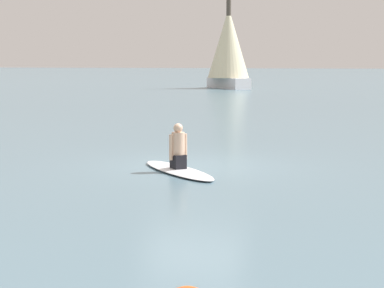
{
  "coord_description": "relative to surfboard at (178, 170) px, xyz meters",
  "views": [
    {
      "loc": [
        -4.3,
        15.94,
        2.62
      ],
      "look_at": [
        -0.13,
        0.63,
        0.64
      ],
      "focal_mm": 62.98,
      "sensor_mm": 36.0,
      "label": 1
    }
  ],
  "objects": [
    {
      "name": "sailboat_far_right",
      "position": [
        8.81,
        -46.39,
        3.83
      ],
      "size": [
        5.41,
        5.41,
        8.25
      ],
      "rotation": [
        0.0,
        0.0,
        2.3
      ],
      "color": "silver",
      "rests_on": "ground"
    },
    {
      "name": "person_paddler",
      "position": [
        -0.0,
        0.0,
        0.52
      ],
      "size": [
        0.45,
        0.45,
        1.06
      ],
      "rotation": [
        0.0,
        0.0,
        -0.84
      ],
      "color": "black",
      "rests_on": "surfboard"
    },
    {
      "name": "ground_plane",
      "position": [
        -0.12,
        -0.94,
        -0.04
      ],
      "size": [
        400.0,
        400.0,
        0.0
      ],
      "primitive_type": "plane",
      "color": "slate"
    },
    {
      "name": "surfboard",
      "position": [
        0.0,
        0.0,
        0.0
      ],
      "size": [
        2.77,
        2.95,
        0.09
      ],
      "primitive_type": "ellipsoid",
      "rotation": [
        0.0,
        0.0,
        -0.84
      ],
      "color": "white",
      "rests_on": "ground"
    }
  ]
}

